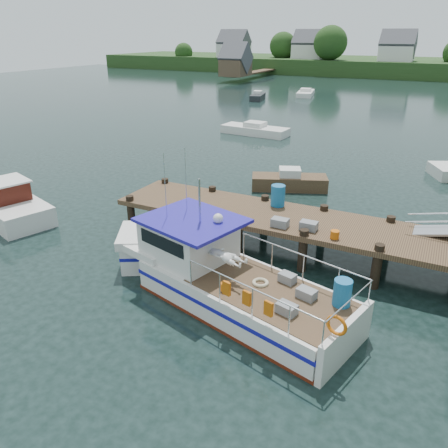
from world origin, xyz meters
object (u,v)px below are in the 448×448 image
at_px(work_boat, 3,201).
at_px(moored_e, 258,96).
at_px(lobster_boat, 216,273).
at_px(moored_rowboat, 289,181).
at_px(moored_d, 306,93).
at_px(moored_a, 255,130).

bearing_deg(work_boat, moored_e, 113.94).
relative_size(lobster_boat, moored_rowboat, 2.22).
xyz_separation_m(lobster_boat, moored_e, (-16.22, 41.91, -0.41)).
height_order(work_boat, moored_d, work_boat).
bearing_deg(moored_e, moored_rowboat, -86.91).
xyz_separation_m(moored_a, moored_e, (-7.73, 18.91, 0.03)).
distance_m(lobster_boat, moored_d, 49.87).
height_order(lobster_boat, moored_d, lobster_boat).
bearing_deg(moored_rowboat, work_boat, -131.46).
xyz_separation_m(work_boat, moored_rowboat, (10.79, 9.36, -0.16)).
bearing_deg(moored_d, moored_a, -62.97).
bearing_deg(moored_a, moored_rowboat, -34.99).
bearing_deg(lobster_boat, moored_rowboat, 112.00).
distance_m(moored_d, moored_e, 7.75).
relative_size(moored_a, moored_d, 0.98).
relative_size(lobster_boat, moored_a, 1.63).
bearing_deg(lobster_boat, moored_a, 125.23).
bearing_deg(moored_a, moored_e, 136.41).
bearing_deg(moored_e, moored_d, 34.35).
height_order(work_boat, moored_e, work_boat).
relative_size(moored_a, moored_e, 1.36).
relative_size(lobster_boat, moored_e, 2.23).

